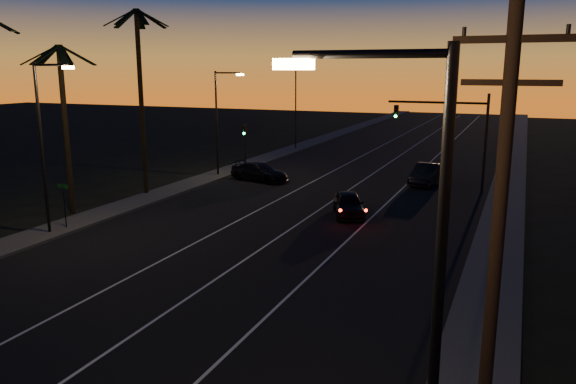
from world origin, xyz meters
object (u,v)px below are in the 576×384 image
at_px(lead_car, 349,204).
at_px(signal_mast, 452,124).
at_px(right_car, 427,174).
at_px(utility_pole, 497,239).
at_px(cross_car, 259,172).

bearing_deg(lead_car, signal_mast, 65.41).
height_order(signal_mast, right_car, signal_mast).
bearing_deg(utility_pole, signal_mast, 98.47).
xyz_separation_m(utility_pole, right_car, (-6.24, 31.33, -4.52)).
height_order(utility_pole, lead_car, utility_pole).
xyz_separation_m(signal_mast, cross_car, (-14.21, -2.31, -4.06)).
distance_m(utility_pole, cross_car, 33.71).
distance_m(signal_mast, lead_car, 11.70).
height_order(signal_mast, cross_car, signal_mast).
relative_size(utility_pole, lead_car, 2.04).
distance_m(signal_mast, cross_car, 14.96).
distance_m(signal_mast, right_car, 4.56).
relative_size(right_car, cross_car, 0.95).
relative_size(utility_pole, signal_mast, 1.41).
bearing_deg(right_car, signal_mast, -37.01).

